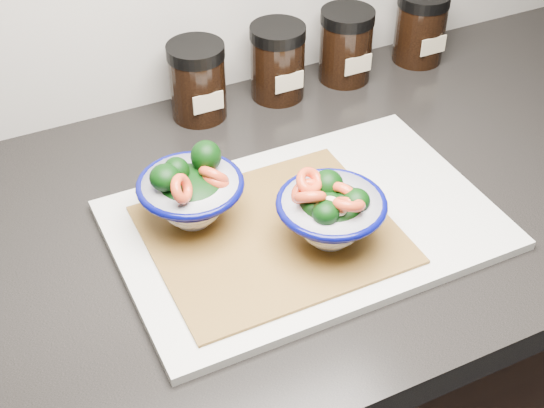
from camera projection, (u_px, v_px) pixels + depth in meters
name	position (u px, v px, depth m)	size (l,w,h in m)	color
cabinet	(325.00, 405.00, 1.28)	(3.43, 0.58, 0.86)	black
countertop	(341.00, 200.00, 0.99)	(3.50, 0.60, 0.04)	black
cutting_board	(305.00, 225.00, 0.91)	(0.45, 0.30, 0.01)	beige
bamboo_mat	(272.00, 234.00, 0.89)	(0.28, 0.24, 0.00)	olive
bowl_left	(191.00, 193.00, 0.88)	(0.13, 0.13, 0.10)	white
bowl_right	(331.00, 213.00, 0.85)	(0.13, 0.13, 0.10)	white
spice_jar_a	(198.00, 81.00, 1.07)	(0.08, 0.08, 0.11)	black
spice_jar_b	(278.00, 62.00, 1.11)	(0.08, 0.08, 0.11)	black
spice_jar_c	(346.00, 45.00, 1.15)	(0.08, 0.08, 0.11)	black
spice_jar_d	(420.00, 27.00, 1.20)	(0.08, 0.08, 0.11)	black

